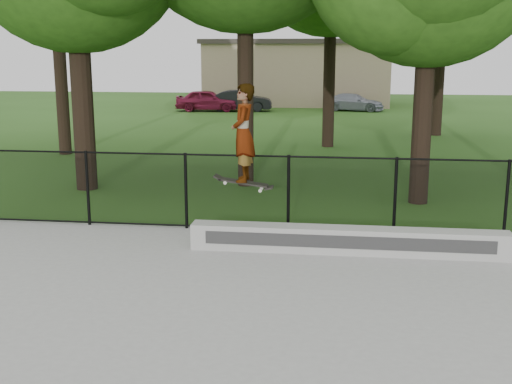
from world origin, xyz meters
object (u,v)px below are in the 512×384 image
Objects in this scene: car_a at (208,100)px; grind_ledge at (347,240)px; car_b at (240,101)px; car_c at (354,102)px; skater_airborne at (243,135)px.

grind_ledge is at bearing -167.48° from car_a.
car_b is (1.94, 0.28, -0.02)m from car_a.
car_a reaches higher than car_c.
car_c is at bearing 88.78° from grind_ledge.
car_c reaches higher than grind_ledge.
car_c is (8.72, 1.31, -0.12)m from car_a.
grind_ledge is 1.44× the size of car_a.
grind_ledge is 3.03× the size of skater_airborne.
car_c is (6.78, 1.04, -0.10)m from car_b.
car_a is at bearing 109.96° from car_c.
skater_airborne is at bearing -174.82° from car_b.
car_c is at bearing -85.46° from car_a.
car_c is 28.90m from skater_airborne.
car_b reaches higher than grind_ledge.
grind_ledge is 28.51m from car_a.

